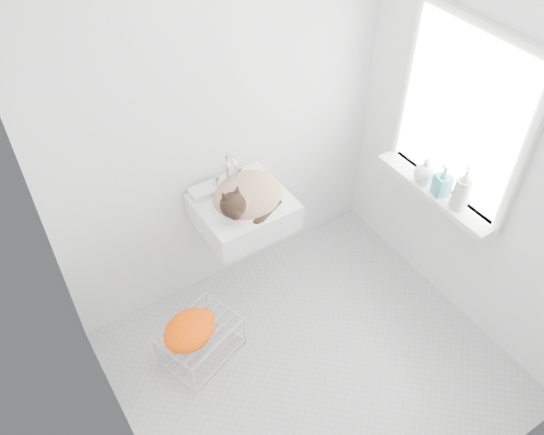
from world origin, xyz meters
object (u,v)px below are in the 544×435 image
sink (243,201)px  wire_rack (201,340)px  cat (246,197)px  bottle_c (423,180)px  bottle_a (457,207)px  bottle_b (439,193)px

sink → wire_rack: 0.90m
cat → bottle_c: cat is taller
wire_rack → sink: bearing=29.5°
bottle_a → bottle_c: size_ratio=1.42×
sink → bottle_c: 1.12m
wire_rack → bottle_b: (1.53, -0.30, 0.70)m
bottle_a → bottle_b: bottle_a is taller
sink → wire_rack: (-0.50, -0.28, -0.70)m
wire_rack → bottle_a: 1.74m
sink → cat: bearing=-54.6°
sink → bottle_c: bearing=-23.1°
bottle_a → bottle_c: bottle_a is taller
sink → bottle_b: sink is taller
cat → bottle_a: cat is taller
sink → bottle_a: (1.03, -0.73, 0.00)m
wire_rack → bottle_c: size_ratio=2.74×
wire_rack → bottle_b: bottle_b is taller
wire_rack → bottle_b: 1.71m
bottle_b → sink: bearing=150.5°
sink → bottle_a: size_ratio=2.32×
sink → cat: size_ratio=1.15×
sink → wire_rack: size_ratio=1.20×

